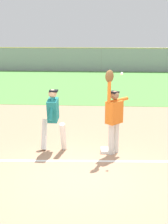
% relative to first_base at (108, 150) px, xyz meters
% --- Properties ---
extents(ground_plane, '(71.60, 71.60, 0.00)m').
position_rel_first_base_xyz_m(ground_plane, '(-0.54, -1.54, -0.04)').
color(ground_plane, tan).
extents(outfield_grass, '(44.87, 14.34, 0.01)m').
position_rel_first_base_xyz_m(outfield_grass, '(-0.54, 12.81, -0.04)').
color(outfield_grass, '#549342').
rests_on(outfield_grass, ground_plane).
extents(first_base, '(0.39, 0.39, 0.08)m').
position_rel_first_base_xyz_m(first_base, '(0.00, 0.00, 0.00)').
color(first_base, white).
rests_on(first_base, ground_plane).
extents(fielder, '(0.68, 0.74, 2.28)m').
position_rel_first_base_xyz_m(fielder, '(0.14, -0.11, 1.08)').
color(fielder, silver).
rests_on(fielder, ground_plane).
extents(runner, '(0.71, 0.84, 1.72)m').
position_rel_first_base_xyz_m(runner, '(-1.51, 0.03, 0.96)').
color(runner, white).
rests_on(runner, ground_plane).
extents(baseball, '(0.07, 0.07, 0.07)m').
position_rel_first_base_xyz_m(baseball, '(0.31, -0.21, 2.14)').
color(baseball, white).
extents(outfield_fence, '(44.95, 0.08, 2.15)m').
position_rel_first_base_xyz_m(outfield_fence, '(-0.54, 19.98, 1.03)').
color(outfield_fence, '#93999E').
rests_on(outfield_fence, ground_plane).
extents(parked_car_white, '(4.50, 2.31, 1.25)m').
position_rel_first_base_xyz_m(parked_car_white, '(-8.53, 24.46, 0.63)').
color(parked_car_white, white).
rests_on(parked_car_white, ground_plane).
extents(parked_car_blue, '(4.40, 2.13, 1.25)m').
position_rel_first_base_xyz_m(parked_car_blue, '(-3.64, 24.73, 0.63)').
color(parked_car_blue, '#23389E').
rests_on(parked_car_blue, ground_plane).
extents(parked_car_tan, '(4.45, 2.20, 1.25)m').
position_rel_first_base_xyz_m(parked_car_tan, '(1.64, 24.02, 0.63)').
color(parked_car_tan, tan).
rests_on(parked_car_tan, ground_plane).
extents(parked_car_green, '(4.54, 2.39, 1.25)m').
position_rel_first_base_xyz_m(parked_car_green, '(5.92, 24.16, 0.63)').
color(parked_car_green, '#1E6B33').
rests_on(parked_car_green, ground_plane).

